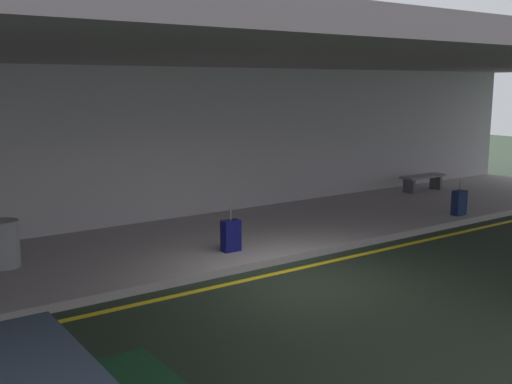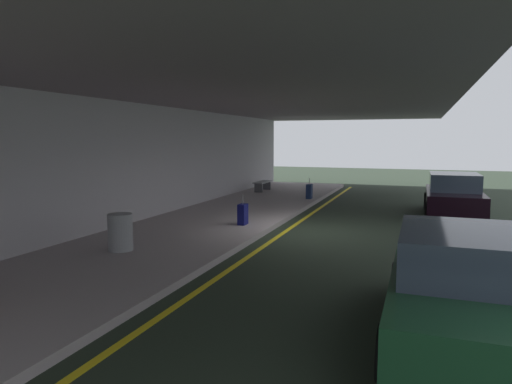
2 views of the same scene
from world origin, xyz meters
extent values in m
plane|color=#232D22|center=(0.00, 0.00, 0.00)|extent=(60.00, 60.00, 0.00)
cube|color=#9F9597|center=(0.00, 3.10, 0.07)|extent=(26.00, 4.20, 0.15)
cube|color=yellow|center=(0.00, 0.60, 0.00)|extent=(26.00, 0.14, 0.01)
cube|color=gray|center=(0.00, 2.60, 3.95)|extent=(28.00, 13.20, 0.30)
cube|color=#ADA9AF|center=(0.00, 5.35, 1.90)|extent=(26.00, 0.30, 3.80)
cube|color=#14234A|center=(6.19, 1.40, 0.46)|extent=(0.36, 0.22, 0.62)
cylinder|color=slate|center=(6.19, 1.40, 0.91)|extent=(0.02, 0.02, 0.28)
cube|color=#0D1053|center=(-0.28, 1.90, 0.46)|extent=(0.36, 0.22, 0.62)
cylinder|color=slate|center=(-0.28, 1.90, 0.91)|extent=(0.02, 0.02, 0.28)
cube|color=slate|center=(8.23, 4.22, 0.60)|extent=(1.60, 0.50, 0.06)
cube|color=#4C4C51|center=(7.61, 4.22, 0.36)|extent=(0.10, 0.40, 0.42)
cube|color=#4C4C51|center=(8.85, 4.22, 0.36)|extent=(0.10, 0.40, 0.42)
cylinder|color=gray|center=(-4.17, 3.37, 0.57)|extent=(0.56, 0.56, 0.85)
camera|label=1|loc=(-6.51, -7.82, 3.40)|focal=42.52mm
camera|label=2|loc=(-12.63, -3.03, 2.70)|focal=31.62mm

